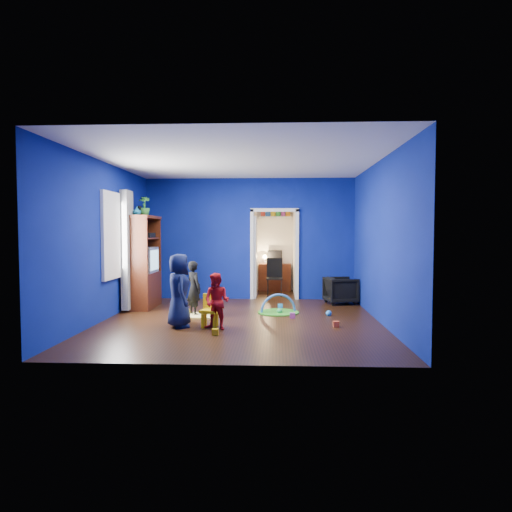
{
  "coord_description": "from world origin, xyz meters",
  "views": [
    {
      "loc": [
        0.66,
        -8.19,
        1.62
      ],
      "look_at": [
        0.27,
        0.4,
        1.16
      ],
      "focal_mm": 32.0,
      "sensor_mm": 36.0,
      "label": 1
    }
  ],
  "objects_px": {
    "vase": "(137,211)",
    "hopper_ball": "(179,313)",
    "child_navy": "(179,291)",
    "folding_chair": "(275,278)",
    "child_black": "(194,288)",
    "toddler_red": "(217,301)",
    "crt_tv": "(144,260)",
    "kid_chair": "(210,312)",
    "study_desk": "(275,277)",
    "tv_armoire": "(142,262)",
    "play_mat": "(278,312)",
    "armchair": "(341,290)"
  },
  "relations": [
    {
      "from": "child_navy",
      "to": "folding_chair",
      "type": "xyz_separation_m",
      "value": [
        1.6,
        3.87,
        -0.16
      ]
    },
    {
      "from": "toddler_red",
      "to": "folding_chair",
      "type": "bearing_deg",
      "value": 96.49
    },
    {
      "from": "child_black",
      "to": "toddler_red",
      "type": "relative_size",
      "value": 1.13
    },
    {
      "from": "tv_armoire",
      "to": "kid_chair",
      "type": "xyz_separation_m",
      "value": [
        1.74,
        -1.93,
        -0.73
      ]
    },
    {
      "from": "tv_armoire",
      "to": "hopper_ball",
      "type": "distance_m",
      "value": 2.22
    },
    {
      "from": "crt_tv",
      "to": "kid_chair",
      "type": "relative_size",
      "value": 1.4
    },
    {
      "from": "child_black",
      "to": "tv_armoire",
      "type": "distance_m",
      "value": 1.61
    },
    {
      "from": "hopper_ball",
      "to": "study_desk",
      "type": "bearing_deg",
      "value": 70.19
    },
    {
      "from": "play_mat",
      "to": "folding_chair",
      "type": "bearing_deg",
      "value": 92.11
    },
    {
      "from": "crt_tv",
      "to": "play_mat",
      "type": "bearing_deg",
      "value": -10.41
    },
    {
      "from": "toddler_red",
      "to": "hopper_ball",
      "type": "height_order",
      "value": "toddler_red"
    },
    {
      "from": "child_black",
      "to": "child_navy",
      "type": "height_order",
      "value": "child_navy"
    },
    {
      "from": "toddler_red",
      "to": "folding_chair",
      "type": "distance_m",
      "value": 4.15
    },
    {
      "from": "kid_chair",
      "to": "folding_chair",
      "type": "xyz_separation_m",
      "value": [
        1.08,
        3.84,
        0.21
      ]
    },
    {
      "from": "tv_armoire",
      "to": "child_black",
      "type": "bearing_deg",
      "value": -34.33
    },
    {
      "from": "vase",
      "to": "child_black",
      "type": "bearing_deg",
      "value": -24.13
    },
    {
      "from": "play_mat",
      "to": "study_desk",
      "type": "xyz_separation_m",
      "value": [
        -0.09,
        3.39,
        0.36
      ]
    },
    {
      "from": "vase",
      "to": "hopper_ball",
      "type": "xyz_separation_m",
      "value": [
        1.17,
        -1.41,
        -1.86
      ]
    },
    {
      "from": "child_navy",
      "to": "study_desk",
      "type": "height_order",
      "value": "child_navy"
    },
    {
      "from": "armchair",
      "to": "crt_tv",
      "type": "distance_m",
      "value": 4.4
    },
    {
      "from": "vase",
      "to": "toddler_red",
      "type": "bearing_deg",
      "value": -44.12
    },
    {
      "from": "child_navy",
      "to": "folding_chair",
      "type": "height_order",
      "value": "child_navy"
    },
    {
      "from": "crt_tv",
      "to": "kid_chair",
      "type": "xyz_separation_m",
      "value": [
        1.7,
        -1.93,
        -0.77
      ]
    },
    {
      "from": "study_desk",
      "to": "folding_chair",
      "type": "height_order",
      "value": "folding_chair"
    },
    {
      "from": "vase",
      "to": "crt_tv",
      "type": "xyz_separation_m",
      "value": [
        0.04,
        0.3,
        -1.03
      ]
    },
    {
      "from": "toddler_red",
      "to": "study_desk",
      "type": "relative_size",
      "value": 1.07
    },
    {
      "from": "hopper_ball",
      "to": "folding_chair",
      "type": "bearing_deg",
      "value": 65.5
    },
    {
      "from": "child_navy",
      "to": "kid_chair",
      "type": "height_order",
      "value": "child_navy"
    },
    {
      "from": "toddler_red",
      "to": "vase",
      "type": "xyz_separation_m",
      "value": [
        -1.89,
        1.83,
        1.58
      ]
    },
    {
      "from": "vase",
      "to": "hopper_ball",
      "type": "height_order",
      "value": "vase"
    },
    {
      "from": "hopper_ball",
      "to": "kid_chair",
      "type": "height_order",
      "value": "kid_chair"
    },
    {
      "from": "vase",
      "to": "study_desk",
      "type": "xyz_separation_m",
      "value": [
        2.82,
        3.17,
        -1.67
      ]
    },
    {
      "from": "toddler_red",
      "to": "vase",
      "type": "height_order",
      "value": "vase"
    },
    {
      "from": "vase",
      "to": "study_desk",
      "type": "relative_size",
      "value": 0.2
    },
    {
      "from": "child_black",
      "to": "folding_chair",
      "type": "xyz_separation_m",
      "value": [
        1.54,
        2.78,
        -0.07
      ]
    },
    {
      "from": "kid_chair",
      "to": "study_desk",
      "type": "xyz_separation_m",
      "value": [
        1.08,
        4.8,
        0.12
      ]
    },
    {
      "from": "armchair",
      "to": "kid_chair",
      "type": "xyz_separation_m",
      "value": [
        -2.58,
        -2.63,
        -0.05
      ]
    },
    {
      "from": "child_navy",
      "to": "kid_chair",
      "type": "distance_m",
      "value": 0.64
    },
    {
      "from": "tv_armoire",
      "to": "study_desk",
      "type": "distance_m",
      "value": 4.07
    },
    {
      "from": "play_mat",
      "to": "study_desk",
      "type": "bearing_deg",
      "value": 91.52
    },
    {
      "from": "tv_armoire",
      "to": "play_mat",
      "type": "distance_m",
      "value": 3.11
    },
    {
      "from": "vase",
      "to": "kid_chair",
      "type": "relative_size",
      "value": 0.36
    },
    {
      "from": "armchair",
      "to": "child_black",
      "type": "xyz_separation_m",
      "value": [
        -3.04,
        -1.57,
        0.23
      ]
    },
    {
      "from": "kid_chair",
      "to": "hopper_ball",
      "type": "bearing_deg",
      "value": 174.82
    },
    {
      "from": "armchair",
      "to": "crt_tv",
      "type": "xyz_separation_m",
      "value": [
        -4.28,
        -0.7,
        0.72
      ]
    },
    {
      "from": "child_black",
      "to": "toddler_red",
      "type": "xyz_separation_m",
      "value": [
        0.61,
        -1.26,
        -0.06
      ]
    },
    {
      "from": "vase",
      "to": "study_desk",
      "type": "bearing_deg",
      "value": 48.31
    },
    {
      "from": "kid_chair",
      "to": "play_mat",
      "type": "bearing_deg",
      "value": 66.0
    },
    {
      "from": "child_black",
      "to": "toddler_red",
      "type": "distance_m",
      "value": 1.4
    },
    {
      "from": "kid_chair",
      "to": "folding_chair",
      "type": "relative_size",
      "value": 0.54
    }
  ]
}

